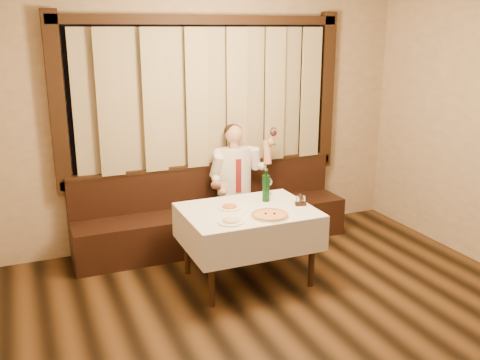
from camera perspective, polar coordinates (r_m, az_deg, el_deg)
name	(u,v)px	position (r m, az deg, el deg)	size (l,w,h in m)	color
room	(284,150)	(4.40, 4.70, 3.19)	(5.01, 6.01, 2.81)	black
banquette	(213,219)	(6.28, -2.93, -4.15)	(3.20, 0.61, 0.94)	black
dining_table	(248,219)	(5.27, 0.85, -4.20)	(1.27, 0.97, 0.76)	black
pizza	(270,215)	(5.03, 3.20, -3.75)	(0.36, 0.36, 0.04)	white
pasta_red	(229,205)	(5.25, -1.13, -2.70)	(0.23, 0.23, 0.08)	white
pasta_cream	(231,219)	(4.87, -0.99, -4.20)	(0.25, 0.25, 0.08)	white
green_bottle	(266,188)	(5.44, 2.79, -0.81)	(0.07, 0.07, 0.34)	#11501C
table_wine_glass	(269,182)	(5.65, 3.12, -0.26)	(0.07, 0.07, 0.19)	white
cruet_caddy	(301,201)	(5.37, 6.48, -2.29)	(0.12, 0.08, 0.12)	black
seated_man	(237,176)	(6.14, -0.30, 0.39)	(0.77, 0.58, 1.41)	black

